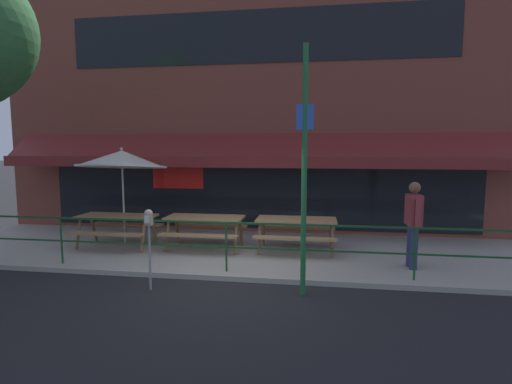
% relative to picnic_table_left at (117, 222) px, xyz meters
% --- Properties ---
extents(ground_plane, '(120.00, 120.00, 0.00)m').
position_rel_picnic_table_left_xyz_m(ground_plane, '(3.01, -1.77, -0.71)').
color(ground_plane, black).
extents(patio_deck, '(15.00, 4.00, 0.10)m').
position_rel_picnic_table_left_xyz_m(patio_deck, '(3.01, 0.23, -0.66)').
color(patio_deck, '#9E998E').
rests_on(patio_deck, ground).
extents(restaurant_building, '(15.00, 1.60, 7.76)m').
position_rel_picnic_table_left_xyz_m(restaurant_building, '(3.01, 2.45, 3.15)').
color(restaurant_building, brown).
rests_on(restaurant_building, ground).
extents(patio_railing, '(13.84, 0.04, 0.97)m').
position_rel_picnic_table_left_xyz_m(patio_railing, '(3.01, -1.47, 0.09)').
color(patio_railing, '#194723').
rests_on(patio_railing, patio_deck).
extents(picnic_table_left, '(1.80, 1.42, 0.76)m').
position_rel_picnic_table_left_xyz_m(picnic_table_left, '(0.00, 0.00, 0.00)').
color(picnic_table_left, '#997047').
rests_on(picnic_table_left, patio_deck).
extents(picnic_table_centre, '(1.80, 1.42, 0.76)m').
position_rel_picnic_table_left_xyz_m(picnic_table_centre, '(2.13, 0.14, 0.00)').
color(picnic_table_centre, '#997047').
rests_on(picnic_table_centre, patio_deck).
extents(picnic_table_right, '(1.80, 1.42, 0.76)m').
position_rel_picnic_table_left_xyz_m(picnic_table_right, '(4.26, 0.19, 0.00)').
color(picnic_table_right, '#997047').
rests_on(picnic_table_right, patio_deck).
extents(patio_umbrella_left, '(2.14, 2.14, 2.39)m').
position_rel_picnic_table_left_xyz_m(patio_umbrella_left, '(0.00, 0.37, 1.47)').
color(patio_umbrella_left, '#B7B2A8').
rests_on(patio_umbrella_left, patio_deck).
extents(pedestrian_walking, '(0.27, 0.62, 1.71)m').
position_rel_picnic_table_left_xyz_m(pedestrian_walking, '(6.59, -0.71, 0.35)').
color(pedestrian_walking, navy).
rests_on(pedestrian_walking, patio_deck).
extents(parking_meter_near, '(0.15, 0.16, 1.42)m').
position_rel_picnic_table_left_xyz_m(parking_meter_near, '(1.86, -2.39, 0.44)').
color(parking_meter_near, gray).
rests_on(parking_meter_near, ground).
extents(street_sign_pole, '(0.28, 0.09, 4.11)m').
position_rel_picnic_table_left_xyz_m(street_sign_pole, '(4.50, -2.23, 1.41)').
color(street_sign_pole, '#1E6033').
rests_on(street_sign_pole, ground).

